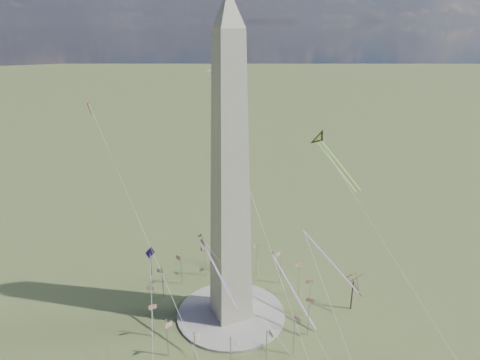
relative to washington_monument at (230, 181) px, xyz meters
name	(u,v)px	position (x,y,z in m)	size (l,w,h in m)	color
ground	(231,315)	(0.00, 0.00, -47.95)	(2000.00, 2000.00, 0.00)	#4B5C2E
plaza	(231,314)	(0.00, 0.00, -47.55)	(36.00, 36.00, 0.80)	#9D978F
washington_monument	(230,181)	(0.00, 0.00, 0.00)	(15.56, 15.56, 100.00)	#BFB6A0
flagpole_ring	(231,296)	(0.00, 0.00, -40.68)	(54.40, 54.40, 13.00)	silver
tree_near	(354,279)	(38.93, -13.23, -36.35)	(9.30, 9.30, 16.27)	#443729
kite_delta_black	(321,141)	(38.61, 10.73, 5.46)	(9.93, 21.27, 17.32)	black
kite_diamond_purple	(150,256)	(-23.48, 9.53, -24.87)	(2.56, 3.58, 10.90)	#3D1562
kite_streamer_left	(321,250)	(24.17, -14.43, -21.22)	(9.33, 20.56, 14.88)	#F14826
kite_streamer_mid	(212,260)	(-8.38, -6.33, -21.49)	(4.87, 20.95, 14.46)	#F14826
kite_streamer_right	(286,277)	(19.27, -2.46, -36.88)	(4.96, 24.59, 16.94)	#F14826
kite_small_red	(89,104)	(-34.48, 35.94, 19.33)	(1.51, 2.21, 4.66)	red
kite_small_white	(209,72)	(11.65, 49.57, 26.13)	(1.61, 1.43, 4.36)	white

